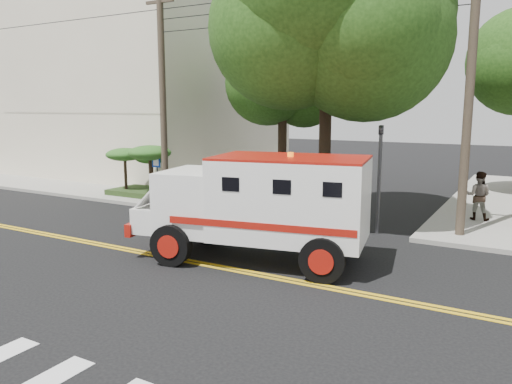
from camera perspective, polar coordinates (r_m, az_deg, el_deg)
The scene contains 12 objects.
ground at distance 14.04m, azimuth -8.36°, elevation -7.73°, with size 100.00×100.00×0.00m, color black.
sidewalk_nw at distance 32.70m, azimuth -12.46°, elevation 2.26°, with size 17.00×17.00×0.15m, color gray.
building_left at distance 34.92m, azimuth -13.57°, elevation 11.03°, with size 16.00×14.00×10.00m, color beige.
utility_pole_left at distance 21.60m, azimuth -10.60°, elevation 10.39°, with size 0.28×0.28×9.00m, color #382D23.
utility_pole_right at distance 16.83m, azimuth 23.18°, elevation 10.02°, with size 0.28×0.28×9.00m, color #382D23.
tree_main at distance 18.14m, azimuth 9.20°, elevation 19.16°, with size 6.08×5.70×9.85m.
tree_left at distance 24.91m, azimuth 3.54°, elevation 13.25°, with size 4.48×4.20×7.70m.
traffic_signal at distance 16.84m, azimuth 13.95°, elevation 2.75°, with size 0.15×0.18×3.60m.
accessibility_sign at distance 22.30m, azimuth -11.25°, elevation 2.26°, with size 0.45×0.10×2.02m.
palm_planter at distance 23.42m, azimuth -12.84°, elevation 3.25°, with size 3.52×2.63×2.36m.
armored_truck at distance 13.44m, azimuth 0.49°, elevation -1.14°, with size 6.70×3.54×2.90m.
pedestrian_b at distance 19.63m, azimuth 24.07°, elevation -0.39°, with size 0.85×0.67×1.76m, color gray.
Camera 1 is at (8.33, -10.50, 4.18)m, focal length 35.00 mm.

